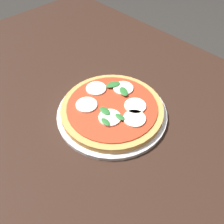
{
  "coord_description": "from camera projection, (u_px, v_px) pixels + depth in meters",
  "views": [
    {
      "loc": [
        0.37,
        -0.29,
        1.26
      ],
      "look_at": [
        0.02,
        0.04,
        0.74
      ],
      "focal_mm": 38.93,
      "sensor_mm": 36.0,
      "label": 1
    }
  ],
  "objects": [
    {
      "name": "serving_tray",
      "position": [
        112.0,
        113.0,
        0.72
      ],
      "size": [
        0.32,
        0.32,
        0.01
      ],
      "primitive_type": "cylinder",
      "color": "silver",
      "rests_on": "dining_table"
    },
    {
      "name": "pizza",
      "position": [
        112.0,
        108.0,
        0.71
      ],
      "size": [
        0.3,
        0.3,
        0.03
      ],
      "color": "tan",
      "rests_on": "serving_tray"
    },
    {
      "name": "dining_table",
      "position": [
        99.0,
        136.0,
        0.77
      ],
      "size": [
        1.54,
        1.08,
        0.73
      ],
      "color": "black",
      "rests_on": "ground_plane"
    },
    {
      "name": "ground_plane",
      "position": [
        104.0,
        213.0,
        1.24
      ],
      "size": [
        6.0,
        6.0,
        0.0
      ],
      "primitive_type": "plane",
      "color": "#2D2B28"
    }
  ]
}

